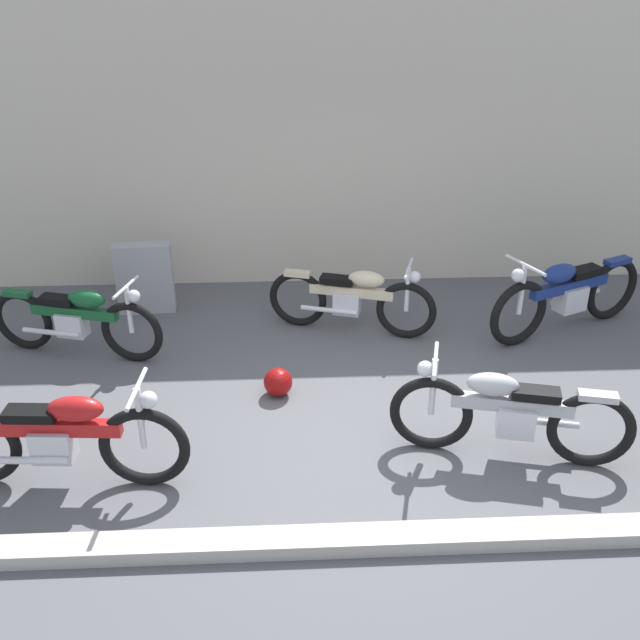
{
  "coord_description": "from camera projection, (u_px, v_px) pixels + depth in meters",
  "views": [
    {
      "loc": [
        -0.56,
        -5.11,
        3.87
      ],
      "look_at": [
        -0.24,
        1.36,
        0.55
      ],
      "focal_mm": 40.14,
      "sensor_mm": 36.0,
      "label": 1
    }
  ],
  "objects": [
    {
      "name": "curb_strip",
      "position": [
        370.0,
        540.0,
        5.22
      ],
      "size": [
        18.0,
        0.24,
        0.12
      ],
      "primitive_type": "cube",
      "color": "#B7B2A8",
      "rests_on": "ground_plane"
    },
    {
      "name": "ground_plane",
      "position": [
        355.0,
        444.0,
        6.34
      ],
      "size": [
        40.0,
        40.0,
        0.0
      ],
      "primitive_type": "plane",
      "color": "#56565B"
    },
    {
      "name": "motorcycle_red",
      "position": [
        60.0,
        438.0,
        5.67
      ],
      "size": [
        2.09,
        0.58,
        0.94
      ],
      "rotation": [
        0.0,
        0.0,
        -0.07
      ],
      "color": "black",
      "rests_on": "ground_plane"
    },
    {
      "name": "stone_marker",
      "position": [
        145.0,
        278.0,
        8.51
      ],
      "size": [
        0.68,
        0.24,
        0.86
      ],
      "primitive_type": "cube",
      "rotation": [
        0.0,
        0.0,
        0.06
      ],
      "color": "#9E9EA3",
      "rests_on": "ground_plane"
    },
    {
      "name": "motorcycle_green",
      "position": [
        77.0,
        320.0,
        7.56
      ],
      "size": [
        1.91,
        0.73,
        0.88
      ],
      "rotation": [
        0.0,
        0.0,
        -0.26
      ],
      "color": "black",
      "rests_on": "ground_plane"
    },
    {
      "name": "motorcycle_silver",
      "position": [
        509.0,
        413.0,
        6.0
      ],
      "size": [
        2.0,
        0.71,
        0.91
      ],
      "rotation": [
        0.0,
        0.0,
        2.91
      ],
      "color": "black",
      "rests_on": "ground_plane"
    },
    {
      "name": "helmet",
      "position": [
        278.0,
        382.0,
        6.99
      ],
      "size": [
        0.28,
        0.28,
        0.28
      ],
      "primitive_type": "sphere",
      "color": "maroon",
      "rests_on": "ground_plane"
    },
    {
      "name": "motorcycle_cream",
      "position": [
        353.0,
        299.0,
        8.04
      ],
      "size": [
        1.87,
        0.76,
        0.87
      ],
      "rotation": [
        0.0,
        0.0,
        -0.29
      ],
      "color": "black",
      "rests_on": "ground_plane"
    },
    {
      "name": "motorcycle_blue",
      "position": [
        567.0,
        294.0,
        8.03
      ],
      "size": [
        2.01,
        1.06,
        0.97
      ],
      "rotation": [
        0.0,
        0.0,
        3.56
      ],
      "color": "black",
      "rests_on": "ground_plane"
    },
    {
      "name": "building_wall",
      "position": [
        330.0,
        146.0,
        8.85
      ],
      "size": [
        18.0,
        0.3,
        3.52
      ],
      "primitive_type": "cube",
      "color": "beige",
      "rests_on": "ground_plane"
    }
  ]
}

